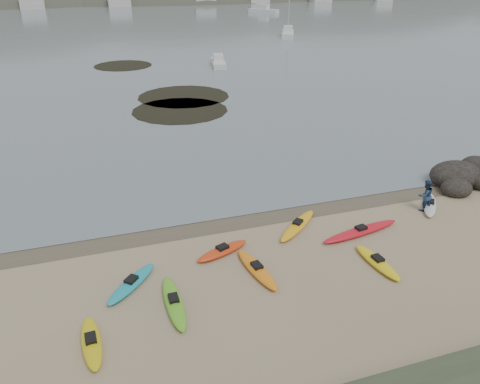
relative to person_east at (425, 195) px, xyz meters
name	(u,v)px	position (x,y,z in m)	size (l,w,h in m)	color
ground	(240,216)	(-10.10, 2.53, -0.93)	(600.00, 600.00, 0.00)	tan
wet_sand	(242,219)	(-10.10, 2.23, -0.92)	(60.00, 60.00, 0.00)	brown
kayaks	(277,256)	(-9.72, -2.02, -0.76)	(20.56, 8.44, 0.34)	yellow
person_east	(425,195)	(0.00, 0.00, 0.00)	(0.90, 0.70, 1.85)	navy
rock_cluster	(465,180)	(4.89, 2.23, -0.70)	(5.19, 3.80, 1.70)	black
kelp_mats	(163,91)	(-9.35, 32.10, -0.90)	(13.16, 32.32, 0.04)	black
moored_boats	(127,29)	(-7.87, 84.41, -0.36)	(98.92, 76.52, 1.24)	silver
far_hills	(189,34)	(29.28, 196.49, -16.85)	(550.00, 135.00, 80.00)	#384235
far_town	(118,0)	(-4.10, 147.53, 1.07)	(199.00, 5.00, 4.00)	beige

